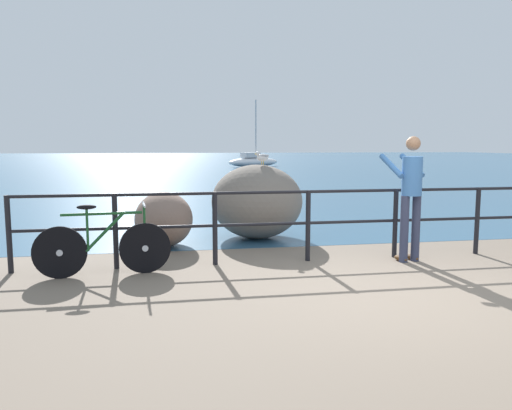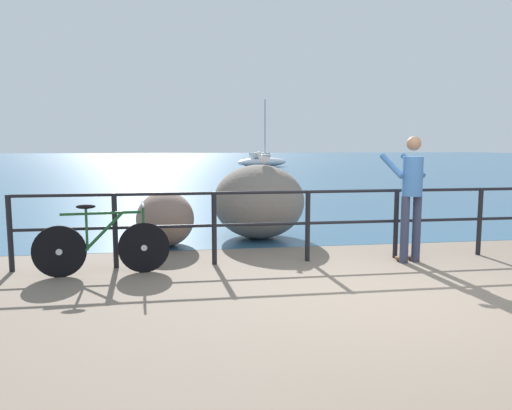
# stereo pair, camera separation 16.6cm
# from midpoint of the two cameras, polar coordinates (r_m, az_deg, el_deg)

# --- Properties ---
(ground_plane) EXTENTS (120.00, 120.00, 0.10)m
(ground_plane) POSITION_cam_midpoint_polar(r_m,az_deg,el_deg) (25.21, -2.93, 3.04)
(ground_plane) COLOR #756656
(sea_surface) EXTENTS (120.00, 90.00, 0.01)m
(sea_surface) POSITION_cam_midpoint_polar(r_m,az_deg,el_deg) (52.89, -6.01, 5.11)
(sea_surface) COLOR #2D5675
(sea_surface) RESTS_ON ground_plane
(promenade_railing) EXTENTS (9.41, 0.07, 1.02)m
(promenade_railing) POSITION_cam_midpoint_polar(r_m,az_deg,el_deg) (7.36, 11.62, -1.26)
(promenade_railing) COLOR black
(promenade_railing) RESTS_ON ground_plane
(bicycle) EXTENTS (1.70, 0.48, 0.92)m
(bicycle) POSITION_cam_midpoint_polar(r_m,az_deg,el_deg) (6.66, -16.43, -4.40)
(bicycle) COLOR black
(bicycle) RESTS_ON ground_plane
(person_at_railing) EXTENTS (0.53, 0.67, 1.78)m
(person_at_railing) POSITION_cam_midpoint_polar(r_m,az_deg,el_deg) (7.36, 17.91, 1.34)
(person_at_railing) COLOR #333851
(person_at_railing) RESTS_ON ground_plane
(breakwater_boulder_main) EXTENTS (1.62, 1.67, 1.31)m
(breakwater_boulder_main) POSITION_cam_midpoint_polar(r_m,az_deg,el_deg) (8.88, 0.86, 0.40)
(breakwater_boulder_main) COLOR slate
(breakwater_boulder_main) RESTS_ON ground
(breakwater_boulder_left) EXTENTS (0.94, 1.22, 0.90)m
(breakwater_boulder_left) POSITION_cam_midpoint_polar(r_m,az_deg,el_deg) (8.31, -9.77, -1.58)
(breakwater_boulder_left) COLOR #7D6457
(breakwater_boulder_left) RESTS_ON ground
(seagull) EXTENTS (0.32, 0.24, 0.23)m
(seagull) POSITION_cam_midpoint_polar(r_m,az_deg,el_deg) (8.80, 1.50, 5.53)
(seagull) COLOR gold
(seagull) RESTS_ON breakwater_boulder_main
(sailboat) EXTENTS (4.50, 3.20, 4.90)m
(sailboat) POSITION_cam_midpoint_polar(r_m,az_deg,el_deg) (36.87, 0.87, 5.02)
(sailboat) COLOR white
(sailboat) RESTS_ON sea_surface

